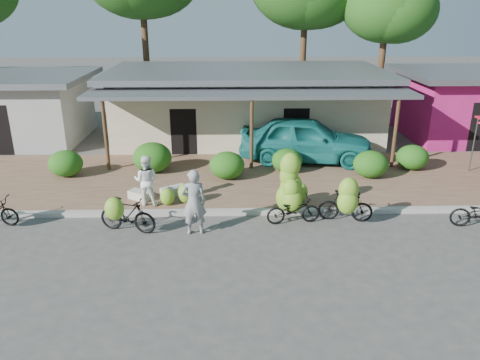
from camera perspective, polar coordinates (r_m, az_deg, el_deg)
The scene contains 24 objects.
ground at distance 12.98m, azimuth 2.73°, elevation -7.83°, with size 100.00×100.00×0.00m, color #474542.
sidewalk at distance 17.51m, azimuth 1.56°, elevation 0.12°, with size 60.00×6.00×0.12m, color #916C4E.
curb at distance 14.74m, azimuth 2.18°, elevation -3.89°, with size 60.00×0.25×0.15m, color #A8A399.
shop_main at distance 22.78m, azimuth 0.81°, elevation 9.27°, with size 13.00×8.50×3.35m.
shop_pink at distance 25.53m, azimuth 25.35°, elevation 8.43°, with size 6.00×6.00×3.25m.
shop_grey at distance 24.96m, azimuth -25.60°, elevation 8.03°, with size 7.00×6.00×3.15m.
tree_near_right at distance 27.28m, azimuth 17.05°, elevation 19.83°, with size 4.87×4.73×8.05m.
hedge_0 at distance 18.68m, azimuth -20.49°, elevation 1.91°, with size 1.27×1.14×0.99m, color #1F5413.
hedge_1 at distance 18.25m, azimuth -10.64°, elevation 2.73°, with size 1.48×1.33×1.16m, color #1F5413.
hedge_2 at distance 17.26m, azimuth -1.59°, elevation 1.81°, with size 1.30×1.17×1.02m, color #1F5413.
hedge_3 at distance 18.05m, azimuth 5.75°, elevation 2.39°, with size 1.17×1.06×0.92m, color #1F5413.
hedge_4 at distance 18.05m, azimuth 15.63°, elevation 1.87°, with size 1.29×1.16×1.01m, color #1F5413.
hedge_5 at distance 19.45m, azimuth 20.27°, elevation 2.62°, with size 1.24×1.12×0.97m, color #1F5413.
bike_left at distance 13.72m, azimuth -13.78°, elevation -4.05°, with size 1.81×1.33×1.32m.
bike_center at distance 14.20m, azimuth 6.25°, elevation -1.77°, with size 1.68×1.23×2.04m.
bike_right at distance 14.17m, azimuth 12.84°, elevation -2.68°, with size 1.69×1.28×1.61m.
loose_banana_a at distance 15.18m, azimuth -8.87°, elevation -2.01°, with size 0.46×0.39×0.58m, color #7DAD2B.
loose_banana_b at distance 15.24m, azimuth -6.62°, elevation -1.63°, with size 0.53×0.45×0.66m, color #7DAD2B.
loose_banana_c at distance 15.37m, azimuth 7.31°, elevation -1.48°, with size 0.52×0.44×0.65m, color #7DAD2B.
sack_near at distance 15.95m, azimuth -8.07°, elevation -1.36°, with size 0.85×0.40×0.30m, color beige.
sack_far at distance 15.85m, azimuth -12.10°, elevation -1.82°, with size 0.75×0.38×0.28m, color beige.
vendor at distance 13.22m, azimuth -5.65°, elevation -2.70°, with size 0.71×0.46×1.94m, color gray.
bystander at distance 15.16m, azimuth -11.36°, elevation -0.04°, with size 0.80×0.62×1.64m, color white.
teal_van at distance 19.36m, azimuth 8.02°, elevation 4.95°, with size 2.15×5.36×1.82m, color #19736F.
Camera 1 is at (-0.92, -11.39, 6.15)m, focal length 35.00 mm.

